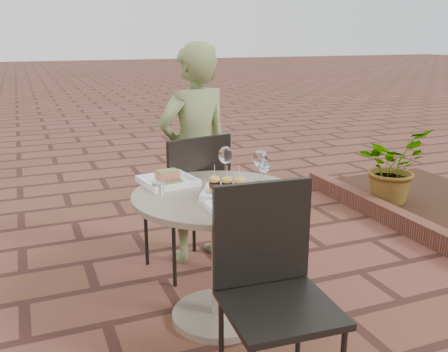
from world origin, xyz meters
name	(u,v)px	position (x,y,z in m)	size (l,w,h in m)	color
ground	(246,295)	(0.00, 0.00, 0.00)	(60.00, 60.00, 0.00)	brown
cafe_table	(219,237)	(-0.24, -0.17, 0.48)	(0.90, 0.90, 0.73)	gray
chair_far	(191,194)	(-0.20, 0.41, 0.55)	(0.53, 0.53, 0.93)	black
chair_near	(271,276)	(-0.25, -0.78, 0.55)	(0.47, 0.47, 0.93)	black
diner	(195,155)	(-0.10, 0.64, 0.74)	(0.54, 0.35, 1.48)	olive
plate_salmon	(168,180)	(-0.44, 0.10, 0.75)	(0.32, 0.32, 0.08)	white
plate_sliders	(227,189)	(-0.22, -0.22, 0.76)	(0.33, 0.33, 0.16)	white
plate_tuna	(234,208)	(-0.27, -0.45, 0.74)	(0.24, 0.24, 0.03)	white
wine_glass_right	(264,167)	(0.04, -0.13, 0.84)	(0.06, 0.06, 0.15)	white
wine_glass_mid	(226,156)	(-0.11, 0.06, 0.86)	(0.08, 0.08, 0.19)	white
wine_glass_far	(260,160)	(0.04, -0.09, 0.86)	(0.08, 0.08, 0.19)	white
steel_ramekin	(159,187)	(-0.52, -0.02, 0.76)	(0.07, 0.07, 0.05)	silver
cutlery_set	(283,203)	(-0.01, -0.43, 0.73)	(0.09, 0.19, 0.00)	silver
planter_curb	(419,229)	(1.60, 0.30, 0.07)	(0.12, 3.00, 0.15)	brown
potted_plant_a	(392,166)	(1.86, 0.96, 0.40)	(0.61, 0.52, 0.67)	#33662D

